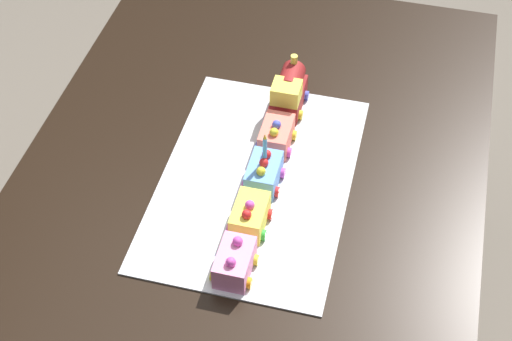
% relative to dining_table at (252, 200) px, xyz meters
% --- Properties ---
extents(dining_table, '(1.40, 1.00, 0.74)m').
position_rel_dining_table_xyz_m(dining_table, '(0.00, 0.00, 0.00)').
color(dining_table, black).
rests_on(dining_table, ground).
extents(cake_board, '(0.60, 0.40, 0.00)m').
position_rel_dining_table_xyz_m(cake_board, '(0.04, 0.02, 0.11)').
color(cake_board, silver).
rests_on(cake_board, dining_table).
extents(cake_locomotive, '(0.14, 0.08, 0.12)m').
position_rel_dining_table_xyz_m(cake_locomotive, '(-0.21, 0.04, 0.16)').
color(cake_locomotive, maroon).
rests_on(cake_locomotive, cake_board).
extents(cake_car_flatbed_coral, '(0.10, 0.08, 0.07)m').
position_rel_dining_table_xyz_m(cake_car_flatbed_coral, '(-0.08, 0.04, 0.14)').
color(cake_car_flatbed_coral, '#F27260').
rests_on(cake_car_flatbed_coral, cake_board).
extents(cake_car_hopper_sky_blue, '(0.10, 0.08, 0.07)m').
position_rel_dining_table_xyz_m(cake_car_hopper_sky_blue, '(0.04, 0.04, 0.14)').
color(cake_car_hopper_sky_blue, '#669EEA').
rests_on(cake_car_hopper_sky_blue, cake_board).
extents(cake_car_tanker_lemon, '(0.10, 0.08, 0.07)m').
position_rel_dining_table_xyz_m(cake_car_tanker_lemon, '(0.16, 0.04, 0.14)').
color(cake_car_tanker_lemon, '#F4E04C').
rests_on(cake_car_tanker_lemon, cake_board).
extents(cake_car_gondola_bubblegum, '(0.10, 0.08, 0.07)m').
position_rel_dining_table_xyz_m(cake_car_gondola_bubblegum, '(0.28, 0.04, 0.14)').
color(cake_car_gondola_bubblegum, pink).
rests_on(cake_car_gondola_bubblegum, cake_board).
extents(birthday_candle, '(0.01, 0.01, 0.07)m').
position_rel_dining_table_xyz_m(birthday_candle, '(0.03, 0.04, 0.22)').
color(birthday_candle, '#4CA5E5').
rests_on(birthday_candle, cake_car_hopper_sky_blue).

